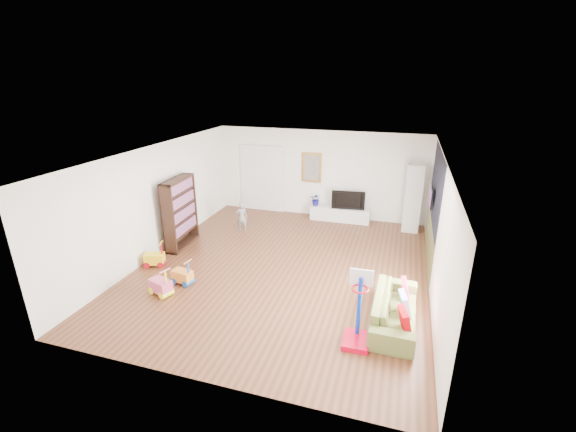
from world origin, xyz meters
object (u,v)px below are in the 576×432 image
(media_console, at_px, (340,214))
(sofa, at_px, (395,309))
(basketball_hoop, at_px, (358,310))
(bookshelf, at_px, (180,213))

(media_console, relative_size, sofa, 0.94)
(media_console, xyz_separation_m, basketball_hoop, (1.26, -5.68, 0.44))
(media_console, height_order, bookshelf, bookshelf)
(basketball_hoop, bearing_deg, bookshelf, 150.40)
(bookshelf, height_order, basketball_hoop, bookshelf)
(sofa, distance_m, basketball_hoop, 1.05)
(sofa, relative_size, basketball_hoop, 1.47)
(bookshelf, bearing_deg, media_console, 36.17)
(media_console, relative_size, bookshelf, 1.00)
(media_console, bearing_deg, basketball_hoop, -78.13)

